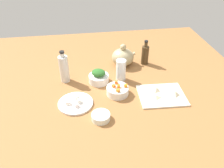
{
  "coord_description": "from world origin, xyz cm",
  "views": [
    {
      "loc": [
        -17.15,
        -115.62,
        91.62
      ],
      "look_at": [
        0.0,
        0.0,
        8.0
      ],
      "focal_mm": 36.5,
      "sensor_mm": 36.0,
      "label": 1
    }
  ],
  "objects_px": {
    "cutting_board": "(162,95)",
    "bottle_0": "(64,68)",
    "bowl_small_side": "(101,117)",
    "drinking_glass_0": "(121,70)",
    "bottle_1": "(145,54)",
    "bowl_greens": "(99,79)",
    "teapot": "(123,57)",
    "plate_tofu": "(76,103)",
    "bowl_carrots": "(118,91)"
  },
  "relations": [
    {
      "from": "plate_tofu",
      "to": "bottle_0",
      "type": "relative_size",
      "value": 0.93
    },
    {
      "from": "bottle_0",
      "to": "bottle_1",
      "type": "xyz_separation_m",
      "value": [
        0.59,
        0.15,
        -0.02
      ]
    },
    {
      "from": "bowl_carrots",
      "to": "bottle_1",
      "type": "height_order",
      "value": "bottle_1"
    },
    {
      "from": "cutting_board",
      "to": "drinking_glass_0",
      "type": "height_order",
      "value": "drinking_glass_0"
    },
    {
      "from": "bowl_greens",
      "to": "bottle_1",
      "type": "distance_m",
      "value": 0.42
    },
    {
      "from": "bowl_carrots",
      "to": "bowl_small_side",
      "type": "height_order",
      "value": "bowl_carrots"
    },
    {
      "from": "teapot",
      "to": "bowl_greens",
      "type": "bearing_deg",
      "value": -134.93
    },
    {
      "from": "cutting_board",
      "to": "bottle_0",
      "type": "bearing_deg",
      "value": 156.46
    },
    {
      "from": "teapot",
      "to": "drinking_glass_0",
      "type": "relative_size",
      "value": 1.19
    },
    {
      "from": "bowl_carrots",
      "to": "plate_tofu",
      "type": "bearing_deg",
      "value": -167.08
    },
    {
      "from": "bottle_0",
      "to": "drinking_glass_0",
      "type": "xyz_separation_m",
      "value": [
        0.37,
        -0.04,
        -0.02
      ]
    },
    {
      "from": "cutting_board",
      "to": "teapot",
      "type": "height_order",
      "value": "teapot"
    },
    {
      "from": "plate_tofu",
      "to": "bottle_0",
      "type": "xyz_separation_m",
      "value": [
        -0.06,
        0.26,
        0.09
      ]
    },
    {
      "from": "bowl_greens",
      "to": "cutting_board",
      "type": "bearing_deg",
      "value": -29.56
    },
    {
      "from": "bowl_greens",
      "to": "teapot",
      "type": "height_order",
      "value": "teapot"
    },
    {
      "from": "bottle_0",
      "to": "cutting_board",
      "type": "bearing_deg",
      "value": -23.54
    },
    {
      "from": "cutting_board",
      "to": "teapot",
      "type": "bearing_deg",
      "value": 112.28
    },
    {
      "from": "bowl_small_side",
      "to": "teapot",
      "type": "bearing_deg",
      "value": 67.99
    },
    {
      "from": "cutting_board",
      "to": "teapot",
      "type": "relative_size",
      "value": 1.59
    },
    {
      "from": "teapot",
      "to": "cutting_board",
      "type": "bearing_deg",
      "value": -67.72
    },
    {
      "from": "bowl_greens",
      "to": "bowl_carrots",
      "type": "bearing_deg",
      "value": -55.68
    },
    {
      "from": "cutting_board",
      "to": "bottle_1",
      "type": "relative_size",
      "value": 1.49
    },
    {
      "from": "bowl_carrots",
      "to": "drinking_glass_0",
      "type": "xyz_separation_m",
      "value": [
        0.05,
        0.16,
        0.05
      ]
    },
    {
      "from": "bowl_greens",
      "to": "bowl_small_side",
      "type": "height_order",
      "value": "bowl_greens"
    },
    {
      "from": "plate_tofu",
      "to": "bowl_carrots",
      "type": "xyz_separation_m",
      "value": [
        0.26,
        0.06,
        0.02
      ]
    },
    {
      "from": "plate_tofu",
      "to": "bowl_small_side",
      "type": "height_order",
      "value": "bowl_small_side"
    },
    {
      "from": "bowl_greens",
      "to": "bottle_1",
      "type": "xyz_separation_m",
      "value": [
        0.37,
        0.19,
        0.05
      ]
    },
    {
      "from": "bottle_0",
      "to": "bowl_carrots",
      "type": "bearing_deg",
      "value": -31.38
    },
    {
      "from": "plate_tofu",
      "to": "cutting_board",
      "type": "bearing_deg",
      "value": -0.02
    },
    {
      "from": "plate_tofu",
      "to": "bowl_greens",
      "type": "height_order",
      "value": "bowl_greens"
    },
    {
      "from": "bottle_1",
      "to": "bowl_small_side",
      "type": "bearing_deg",
      "value": -125.44
    },
    {
      "from": "bowl_small_side",
      "to": "drinking_glass_0",
      "type": "relative_size",
      "value": 0.69
    },
    {
      "from": "bottle_0",
      "to": "teapot",
      "type": "bearing_deg",
      "value": 19.99
    },
    {
      "from": "bottle_0",
      "to": "drinking_glass_0",
      "type": "relative_size",
      "value": 1.49
    },
    {
      "from": "bottle_0",
      "to": "bowl_small_side",
      "type": "bearing_deg",
      "value": -64.13
    },
    {
      "from": "cutting_board",
      "to": "bottle_0",
      "type": "height_order",
      "value": "bottle_0"
    },
    {
      "from": "plate_tofu",
      "to": "teapot",
      "type": "distance_m",
      "value": 0.55
    },
    {
      "from": "bowl_greens",
      "to": "drinking_glass_0",
      "type": "bearing_deg",
      "value": 2.35
    },
    {
      "from": "teapot",
      "to": "drinking_glass_0",
      "type": "height_order",
      "value": "teapot"
    },
    {
      "from": "bowl_small_side",
      "to": "drinking_glass_0",
      "type": "height_order",
      "value": "drinking_glass_0"
    },
    {
      "from": "bowl_greens",
      "to": "bottle_0",
      "type": "height_order",
      "value": "bottle_0"
    },
    {
      "from": "plate_tofu",
      "to": "drinking_glass_0",
      "type": "distance_m",
      "value": 0.39
    },
    {
      "from": "plate_tofu",
      "to": "bowl_small_side",
      "type": "relative_size",
      "value": 2.02
    },
    {
      "from": "teapot",
      "to": "drinking_glass_0",
      "type": "xyz_separation_m",
      "value": [
        -0.05,
        -0.2,
        0.01
      ]
    },
    {
      "from": "cutting_board",
      "to": "bottle_0",
      "type": "relative_size",
      "value": 1.26
    },
    {
      "from": "plate_tofu",
      "to": "bowl_small_side",
      "type": "bearing_deg",
      "value": -47.65
    },
    {
      "from": "bowl_small_side",
      "to": "bottle_0",
      "type": "xyz_separation_m",
      "value": [
        -0.2,
        0.41,
        0.08
      ]
    },
    {
      "from": "bowl_carrots",
      "to": "bowl_small_side",
      "type": "relative_size",
      "value": 1.34
    },
    {
      "from": "cutting_board",
      "to": "bowl_greens",
      "type": "distance_m",
      "value": 0.43
    },
    {
      "from": "bottle_1",
      "to": "drinking_glass_0",
      "type": "bearing_deg",
      "value": -139.12
    }
  ]
}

